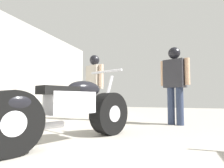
% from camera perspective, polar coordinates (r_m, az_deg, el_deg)
% --- Properties ---
extents(ground_plane, '(16.54, 16.54, 0.00)m').
position_cam_1_polar(ground_plane, '(3.87, 7.89, -13.21)').
color(ground_plane, '#A8A399').
extents(garage_partition_left, '(0.08, 7.58, 2.68)m').
position_cam_1_polar(garage_partition_left, '(5.47, -27.64, 3.99)').
color(garage_partition_left, '#B7B5AD').
rests_on(garage_partition_left, ground_plane).
extents(motorcycle_maroon_cruiser, '(1.16, 2.21, 1.07)m').
position_cam_1_polar(motorcycle_maroon_cruiser, '(2.70, -13.01, -7.67)').
color(motorcycle_maroon_cruiser, black).
rests_on(motorcycle_maroon_cruiser, ground_plane).
extents(mechanic_in_blue, '(0.68, 0.42, 1.79)m').
position_cam_1_polar(mechanic_in_blue, '(4.64, 18.20, 1.76)').
color(mechanic_in_blue, '#2D3851').
rests_on(mechanic_in_blue, ground_plane).
extents(mechanic_with_helmet, '(0.68, 0.45, 1.81)m').
position_cam_1_polar(mechanic_with_helmet, '(5.37, -5.28, 0.96)').
color(mechanic_with_helmet, '#4C4C4C').
rests_on(mechanic_with_helmet, ground_plane).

